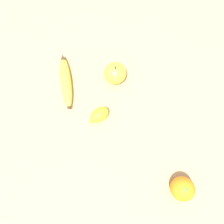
% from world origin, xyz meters
% --- Properties ---
extents(ground_plane, '(3.00, 3.00, 0.00)m').
position_xyz_m(ground_plane, '(0.00, 0.00, 0.00)').
color(ground_plane, tan).
extents(banana, '(0.21, 0.08, 0.04)m').
position_xyz_m(banana, '(-0.14, -0.19, 0.02)').
color(banana, yellow).
rests_on(banana, ground_plane).
extents(orange, '(0.07, 0.07, 0.07)m').
position_xyz_m(orange, '(0.20, 0.22, 0.04)').
color(orange, orange).
rests_on(orange, ground_plane).
extents(apple, '(0.08, 0.08, 0.09)m').
position_xyz_m(apple, '(-0.18, -0.01, 0.04)').
color(apple, gold).
rests_on(apple, ground_plane).
extents(lemon, '(0.08, 0.08, 0.05)m').
position_xyz_m(lemon, '(-0.02, -0.06, 0.02)').
color(lemon, yellow).
rests_on(lemon, ground_plane).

